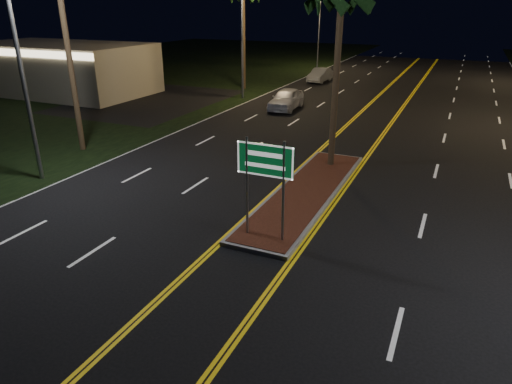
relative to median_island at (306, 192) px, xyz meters
The scene contains 10 objects.
ground 7.00m from the median_island, 90.00° to the right, with size 120.00×120.00×0.00m, color black.
grass_left 34.99m from the median_island, 149.04° to the left, with size 40.00×110.00×0.01m, color black.
median_island is the anchor object (origin of this frame).
highway_sign 4.80m from the median_island, 90.00° to the right, with size 1.80×0.08×3.20m.
commercial_building 29.13m from the median_island, 153.45° to the left, with size 15.00×8.12×4.00m.
streetlight_left_near 12.36m from the median_island, 164.22° to the right, with size 1.91×0.44×9.00m.
streetlight_left_mid 20.80m from the median_island, 121.98° to the left, with size 1.91×0.44×9.00m.
streetlight_left_far 38.89m from the median_island, 106.00° to the left, with size 1.91×0.44×9.00m.
car_near 15.85m from the median_island, 113.67° to the left, with size 2.18×5.09×1.70m, color silver.
car_far 28.48m from the median_island, 105.80° to the left, with size 1.92×4.49×1.50m, color #AEB3B8.
Camera 1 is at (5.03, -9.03, 6.99)m, focal length 32.00 mm.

